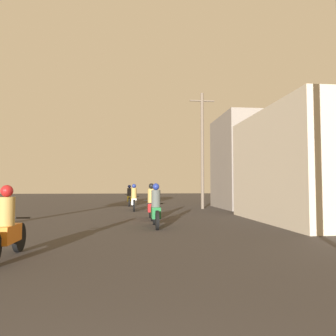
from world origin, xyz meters
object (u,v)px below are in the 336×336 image
Objects in this scene: motorcycle_white at (134,200)px; building_right_far at (263,162)px; motorcycle_green at (156,210)px; motorcycle_yellow at (129,197)px; utility_pole_far at (202,148)px; building_right_near at (321,166)px; motorcycle_red at (151,205)px; motorcycle_orange at (7,229)px.

building_right_far is at bearing 1.75° from motorcycle_white.
building_right_far is at bearing 55.74° from motorcycle_green.
motorcycle_yellow is 6.76m from utility_pole_far.
utility_pole_far is at bearing 5.01° from motorcycle_white.
building_right_far reaches higher than motorcycle_green.
utility_pole_far is (-3.27, 7.74, 1.62)m from building_right_near.
building_right_near reaches higher than motorcycle_yellow.
building_right_far is at bearing 4.43° from utility_pole_far.
motorcycle_yellow is at bearing 101.02° from motorcycle_green.
utility_pole_far reaches higher than motorcycle_red.
building_right_far reaches higher than motorcycle_red.
motorcycle_red is 0.36× the size of building_right_far.
building_right_near is (7.60, -6.88, 1.63)m from motorcycle_white.
motorcycle_yellow is at bearing 159.11° from building_right_far.
building_right_far is (8.49, 1.17, 2.36)m from motorcycle_white.
building_right_far reaches higher than motorcycle_yellow.
building_right_near is (10.20, 5.73, 1.66)m from motorcycle_orange.
motorcycle_yellow is (2.29, 17.14, 0.02)m from motorcycle_orange.
building_right_far is 4.27m from utility_pole_far.
motorcycle_orange is 1.01× the size of motorcycle_yellow.
utility_pole_far is at bearing -175.57° from building_right_far.
motorcycle_yellow is at bearing 124.73° from building_right_near.
utility_pole_far is (3.60, 8.77, 3.25)m from motorcycle_green.
motorcycle_yellow is 0.27× the size of utility_pole_far.
motorcycle_red is 0.30× the size of building_right_near.
motorcycle_yellow is at bearing 98.41° from motorcycle_red.
building_right_far is (11.09, 13.78, 2.39)m from motorcycle_orange.
building_right_far is 0.81× the size of utility_pole_far.
building_right_near reaches higher than motorcycle_green.
motorcycle_white is at bearing 100.29° from motorcycle_red.
utility_pole_far is (4.64, -3.68, 3.26)m from motorcycle_yellow.
utility_pole_far is (4.33, 0.85, 3.24)m from motorcycle_white.
motorcycle_white is (2.60, 12.61, 0.03)m from motorcycle_orange.
motorcycle_red reaches higher than motorcycle_yellow.
building_right_near is (7.91, -11.42, 1.64)m from motorcycle_yellow.
utility_pole_far is at bearing 61.49° from motorcycle_red.
building_right_far is at bearing -18.73° from motorcycle_yellow.
motorcycle_red is at bearing 69.30° from motorcycle_orange.
utility_pole_far is at bearing 66.22° from motorcycle_orange.
motorcycle_yellow is (-0.31, 4.53, -0.01)m from motorcycle_white.
motorcycle_white is 8.89m from building_right_far.
motorcycle_red is 0.29× the size of utility_pole_far.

